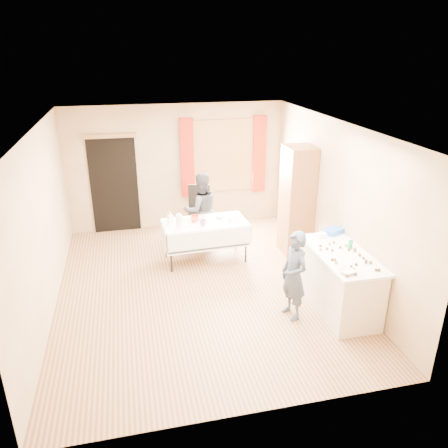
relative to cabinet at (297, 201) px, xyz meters
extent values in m
cube|color=#9E7047|center=(-1.99, -0.95, -1.02)|extent=(4.50, 5.50, 0.02)
cube|color=white|center=(-1.99, -0.95, 1.60)|extent=(4.50, 5.50, 0.02)
cube|color=tan|center=(-1.99, 1.81, 0.29)|extent=(4.50, 0.02, 2.60)
cube|color=tan|center=(-1.99, -3.71, 0.29)|extent=(4.50, 0.02, 2.60)
cube|color=tan|center=(-4.25, -0.95, 0.29)|extent=(0.02, 5.50, 2.60)
cube|color=tan|center=(0.27, -0.95, 0.29)|extent=(0.02, 5.50, 2.60)
cube|color=olive|center=(-0.99, 1.77, 0.49)|extent=(1.32, 0.06, 1.52)
cube|color=white|center=(-0.99, 1.76, 0.49)|extent=(1.20, 0.02, 1.40)
cube|color=#A12412|center=(-1.77, 1.72, 0.49)|extent=(0.28, 0.06, 1.65)
cube|color=#A12412|center=(-0.21, 1.72, 0.49)|extent=(0.28, 0.06, 1.65)
cube|color=black|center=(-3.29, 1.78, -0.01)|extent=(0.95, 0.04, 2.00)
cube|color=olive|center=(-3.29, 1.75, 1.01)|extent=(1.05, 0.06, 0.08)
cube|color=brown|center=(0.00, 0.00, 0.00)|extent=(0.50, 0.60, 2.03)
cube|color=beige|center=(-0.10, -2.01, -0.58)|extent=(0.67, 1.47, 0.86)
cube|color=white|center=(-0.10, -2.01, -0.12)|extent=(0.73, 1.53, 0.04)
cube|color=white|center=(-1.73, 0.01, -0.28)|extent=(1.51, 0.81, 0.04)
cube|color=black|center=(-1.67, 1.05, -0.54)|extent=(0.53, 0.53, 0.06)
cube|color=black|center=(-1.62, 1.24, -0.26)|extent=(0.43, 0.15, 0.63)
imported|color=#2B3549|center=(-0.84, -2.06, -0.35)|extent=(0.62, 0.52, 1.32)
imported|color=black|center=(-1.68, 0.66, -0.28)|extent=(0.84, 0.72, 1.46)
cylinder|color=#198D45|center=(0.08, -1.89, -0.04)|extent=(0.09, 0.09, 0.12)
imported|color=white|center=(-0.33, -2.57, -0.08)|extent=(0.35, 0.35, 0.05)
cube|color=white|center=(-0.17, -1.45, -0.06)|extent=(0.17, 0.13, 0.08)
cube|color=blue|center=(0.09, -1.33, -0.06)|extent=(0.35, 0.30, 0.08)
cylinder|color=silver|center=(-2.20, -0.14, -0.15)|extent=(0.11, 0.11, 0.22)
imported|color=#DF4528|center=(-1.90, 0.05, -0.20)|extent=(0.15, 0.15, 0.12)
imported|color=red|center=(-1.80, -0.16, -0.21)|extent=(0.19, 0.19, 0.11)
imported|color=white|center=(-1.43, 0.14, -0.24)|extent=(0.23, 0.23, 0.05)
cube|color=white|center=(-1.21, -0.07, -0.25)|extent=(0.30, 0.23, 0.02)
imported|color=white|center=(-2.33, 0.13, -0.17)|extent=(0.13, 0.13, 0.19)
sphere|color=#3F2314|center=(-0.16, -1.72, -0.08)|extent=(0.04, 0.04, 0.04)
sphere|color=#371F12|center=(0.09, -2.16, -0.08)|extent=(0.04, 0.04, 0.04)
sphere|color=#371F12|center=(-0.35, -2.20, -0.08)|extent=(0.04, 0.04, 0.04)
sphere|color=#371F12|center=(-0.27, -2.45, -0.08)|extent=(0.04, 0.04, 0.04)
sphere|color=#371F12|center=(-0.06, -1.86, -0.08)|extent=(0.04, 0.04, 0.04)
sphere|color=#371F12|center=(0.03, -1.96, -0.08)|extent=(0.04, 0.04, 0.04)
sphere|color=#3F2314|center=(0.05, -1.82, -0.08)|extent=(0.04, 0.04, 0.04)
sphere|color=#371F12|center=(-0.20, -2.45, -0.08)|extent=(0.04, 0.04, 0.04)
sphere|color=#371F12|center=(0.06, -2.38, -0.08)|extent=(0.04, 0.04, 0.04)
sphere|color=#371F12|center=(0.07, -2.61, -0.08)|extent=(0.04, 0.04, 0.04)
sphere|color=#371F12|center=(-0.24, -2.65, -0.08)|extent=(0.04, 0.04, 0.04)
sphere|color=#371F12|center=(-0.10, -2.41, -0.08)|extent=(0.04, 0.04, 0.04)
sphere|color=#3F2314|center=(-0.38, -1.88, -0.08)|extent=(0.04, 0.04, 0.04)
sphere|color=#371F12|center=(-0.07, -1.68, -0.08)|extent=(0.04, 0.04, 0.04)
sphere|color=#371F12|center=(-0.27, -1.86, -0.08)|extent=(0.04, 0.04, 0.04)
sphere|color=#371F12|center=(0.09, -2.02, -0.08)|extent=(0.04, 0.04, 0.04)
sphere|color=#371F12|center=(0.12, -2.40, -0.08)|extent=(0.04, 0.04, 0.04)
sphere|color=#371F12|center=(-0.20, -2.52, -0.08)|extent=(0.04, 0.04, 0.04)
sphere|color=#3F2314|center=(-0.31, -2.21, -0.08)|extent=(0.04, 0.04, 0.04)
sphere|color=#371F12|center=(0.09, -2.26, -0.08)|extent=(0.04, 0.04, 0.04)
sphere|color=#371F12|center=(0.11, -1.98, -0.08)|extent=(0.04, 0.04, 0.04)
sphere|color=#371F12|center=(-0.22, -1.93, -0.08)|extent=(0.04, 0.04, 0.04)
sphere|color=#371F12|center=(-0.38, -2.67, -0.08)|extent=(0.04, 0.04, 0.04)
sphere|color=#371F12|center=(-0.32, -1.75, -0.08)|extent=(0.04, 0.04, 0.04)
sphere|color=#3F2314|center=(-0.34, -2.30, -0.08)|extent=(0.04, 0.04, 0.04)
sphere|color=#371F12|center=(0.08, -2.35, -0.08)|extent=(0.04, 0.04, 0.04)
sphere|color=#371F12|center=(0.11, -2.62, -0.08)|extent=(0.04, 0.04, 0.04)
camera|label=1|loc=(-3.00, -7.11, 2.64)|focal=35.00mm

